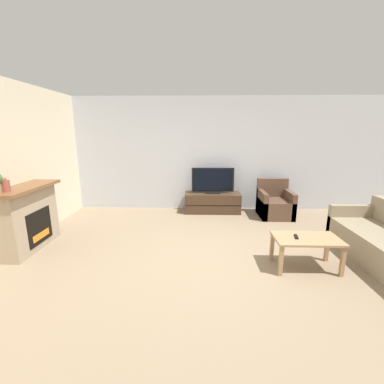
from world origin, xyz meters
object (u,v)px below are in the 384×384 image
fireplace (27,217)px  mantel_vase_left (4,185)px  tv (213,181)px  coffee_table (306,242)px  armchair (275,204)px  tv_stand (212,202)px  remote (296,237)px

fireplace → mantel_vase_left: bearing=-87.4°
tv → mantel_vase_left: bearing=-141.7°
mantel_vase_left → coffee_table: size_ratio=0.24×
armchair → tv_stand: bearing=168.6°
tv_stand → tv: tv is taller
fireplace → tv_stand: 3.75m
fireplace → coffee_table: 4.31m
fireplace → armchair: size_ratio=1.49×
remote → coffee_table: bearing=8.1°
fireplace → tv_stand: fireplace is taller
fireplace → tv: size_ratio=1.25×
mantel_vase_left → fireplace: bearing=92.6°
tv_stand → remote: size_ratio=8.45×
tv → coffee_table: 2.87m
mantel_vase_left → remote: bearing=-2.0°
tv_stand → armchair: size_ratio=1.58×
mantel_vase_left → tv: mantel_vase_left is taller
tv → remote: tv is taller
fireplace → armchair: 4.86m
armchair → remote: bearing=-99.3°
mantel_vase_left → coffee_table: 4.33m
tv_stand → mantel_vase_left: bearing=-141.7°
coffee_table → remote: 0.17m
mantel_vase_left → tv_stand: size_ratio=0.16×
armchair → mantel_vase_left: bearing=-154.3°
mantel_vase_left → remote: 4.18m
fireplace → tv_stand: size_ratio=0.94×
tv → remote: bearing=-68.4°
remote → armchair: bearing=92.2°
mantel_vase_left → tv_stand: mantel_vase_left is taller
tv_stand → tv: bearing=-90.0°
tv_stand → remote: (1.02, -2.59, 0.23)m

